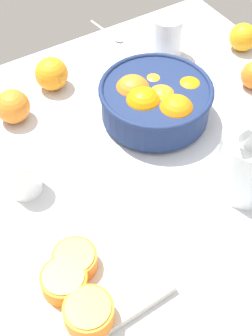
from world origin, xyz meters
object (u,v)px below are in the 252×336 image
object	(u,v)px
juice_glass	(23,176)
orange_half_1	(89,312)
orange_half_0	(75,260)
loose_orange_1	(243,37)
juice_pitcher	(251,162)
spoon	(112,34)
loose_orange_0	(13,106)
second_glass	(167,39)
orange_half_2	(64,281)
fruit_bowl	(155,101)
loose_orange_2	(51,74)
cutting_board	(62,297)

from	to	relation	value
juice_glass	orange_half_1	distance (cm)	33.11
orange_half_0	loose_orange_1	bearing A→B (deg)	27.50
loose_orange_1	juice_pitcher	bearing A→B (deg)	-129.34
loose_orange_1	spoon	xyz separation A→B (cm)	(-27.26, 24.06, -3.34)
loose_orange_0	loose_orange_1	distance (cm)	64.65
loose_orange_0	spoon	world-z (taller)	loose_orange_0
second_glass	orange_half_2	bearing A→B (deg)	-138.85
fruit_bowl	spoon	world-z (taller)	fruit_bowl
orange_half_1	loose_orange_1	xyz separation A→B (cm)	(73.70, 47.05, -0.30)
juice_pitcher	orange_half_0	world-z (taller)	juice_pitcher
orange_half_0	loose_orange_2	bearing A→B (deg)	68.43
loose_orange_0	juice_glass	bearing A→B (deg)	-107.76
juice_glass	second_glass	bearing A→B (deg)	23.69
loose_orange_1	spoon	world-z (taller)	loose_orange_1
fruit_bowl	loose_orange_1	distance (cm)	37.32
orange_half_1	spoon	distance (cm)	85.00
second_glass	orange_half_1	bearing A→B (deg)	-134.35
second_glass	spoon	distance (cm)	17.97
juice_glass	cutting_board	bearing A→B (deg)	-100.19
second_glass	orange_half_2	size ratio (longest dim) A/B	1.39
loose_orange_1	spoon	size ratio (longest dim) A/B	0.53
fruit_bowl	orange_half_2	distance (cm)	48.55
loose_orange_0	spoon	size ratio (longest dim) A/B	0.57
fruit_bowl	second_glass	world-z (taller)	second_glass
second_glass	loose_orange_1	world-z (taller)	second_glass
orange_half_2	loose_orange_2	distance (cm)	57.30
fruit_bowl	loose_orange_1	world-z (taller)	fruit_bowl
cutting_board	orange_half_1	bearing A→B (deg)	-72.06
juice_glass	orange_half_0	xyz separation A→B (cm)	(0.01, -22.90, -0.16)
loose_orange_2	spoon	xyz separation A→B (cm)	(24.06, 11.33, -3.74)
fruit_bowl	loose_orange_1	size ratio (longest dim) A/B	3.51
orange_half_0	juice_glass	bearing A→B (deg)	90.02
second_glass	loose_orange_0	size ratio (longest dim) A/B	1.43
loose_orange_2	orange_half_2	bearing A→B (deg)	-113.88
orange_half_0	spoon	bearing A→B (deg)	54.39
cutting_board	orange_half_2	world-z (taller)	orange_half_2
second_glass	loose_orange_0	world-z (taller)	second_glass
orange_half_2	juice_pitcher	bearing A→B (deg)	2.74
orange_half_0	orange_half_1	bearing A→B (deg)	-105.15
orange_half_1	loose_orange_2	size ratio (longest dim) A/B	1.04
juice_pitcher	loose_orange_0	distance (cm)	55.68
juice_glass	orange_half_2	xyz separation A→B (cm)	(-3.55, -25.62, -0.08)
cutting_board	loose_orange_0	distance (cm)	48.93
orange_half_1	orange_half_2	distance (cm)	7.43
loose_orange_2	cutting_board	bearing A→B (deg)	-114.59
fruit_bowl	orange_half_0	size ratio (longest dim) A/B	3.22
juice_glass	loose_orange_2	size ratio (longest dim) A/B	1.13
juice_glass	cutting_board	xyz separation A→B (cm)	(-4.79, -26.64, -3.06)
fruit_bowl	juice_glass	bearing A→B (deg)	-174.15
orange_half_0	orange_half_2	size ratio (longest dim) A/B	0.99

